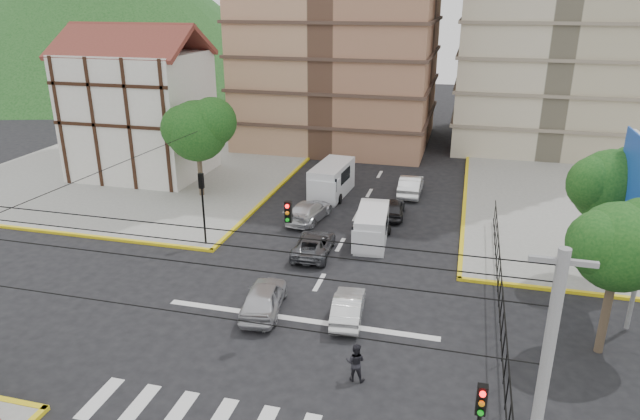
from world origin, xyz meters
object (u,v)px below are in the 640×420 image
(van_right_lane, at_px, (371,229))
(van_left_lane, at_px, (331,181))
(traffic_light_nw, at_px, (202,197))
(car_white_front_right, at_px, (348,307))
(pedestrian_crosswalk, at_px, (355,362))
(car_silver_front_left, at_px, (264,298))

(van_right_lane, relative_size, van_left_lane, 0.84)
(traffic_light_nw, xyz_separation_m, car_white_front_right, (10.00, -5.94, -2.49))
(traffic_light_nw, bearing_deg, van_left_lane, 64.51)
(van_left_lane, height_order, car_white_front_right, van_left_lane)
(car_white_front_right, height_order, pedestrian_crosswalk, pedestrian_crosswalk)
(car_white_front_right, bearing_deg, van_right_lane, -92.85)
(van_right_lane, relative_size, car_silver_front_left, 1.08)
(traffic_light_nw, height_order, car_silver_front_left, traffic_light_nw)
(traffic_light_nw, bearing_deg, car_silver_front_left, -46.43)
(car_silver_front_left, height_order, car_white_front_right, car_silver_front_left)
(car_silver_front_left, distance_m, pedestrian_crosswalk, 6.56)
(van_left_lane, bearing_deg, van_right_lane, -56.33)
(car_silver_front_left, xyz_separation_m, car_white_front_right, (4.00, 0.36, -0.11))
(van_right_lane, relative_size, pedestrian_crosswalk, 2.89)
(van_left_lane, xyz_separation_m, car_white_front_right, (4.88, -16.67, -0.55))
(traffic_light_nw, relative_size, van_left_lane, 0.80)
(van_left_lane, bearing_deg, pedestrian_crosswalk, -69.43)
(van_right_lane, distance_m, car_white_front_right, 8.79)
(car_silver_front_left, xyz_separation_m, pedestrian_crosswalk, (5.21, -3.98, 0.07))
(traffic_light_nw, xyz_separation_m, van_left_lane, (5.12, 10.73, -1.94))
(car_silver_front_left, distance_m, car_white_front_right, 4.02)
(van_right_lane, bearing_deg, car_silver_front_left, -116.06)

